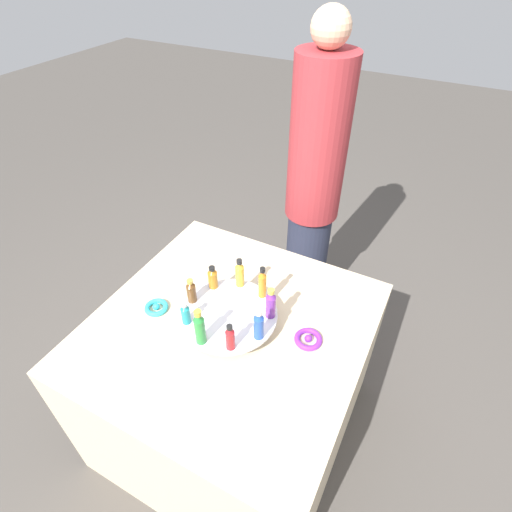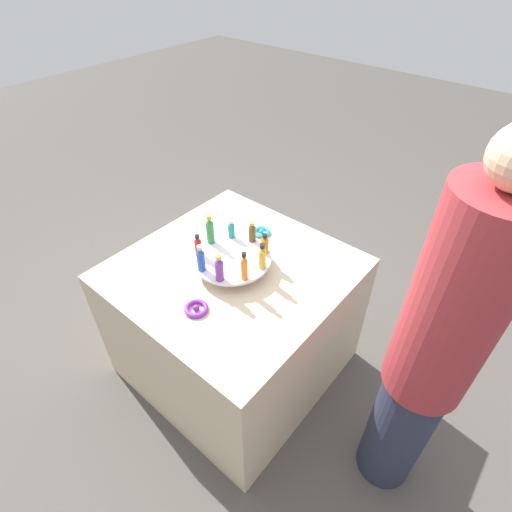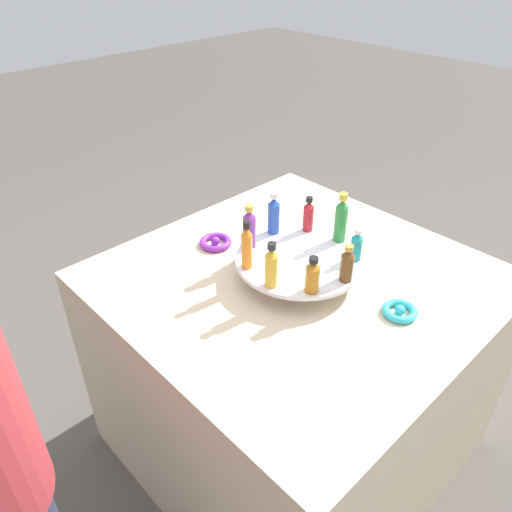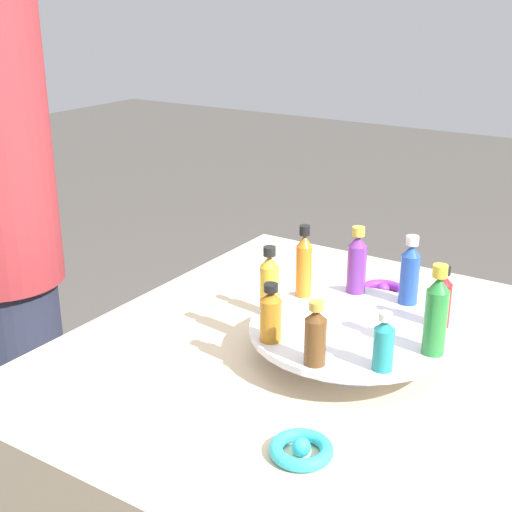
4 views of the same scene
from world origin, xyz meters
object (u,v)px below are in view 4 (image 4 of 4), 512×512
at_px(bottle_teal, 384,344).
at_px(bottle_gold, 269,283).
at_px(bottle_purple, 357,262).
at_px(bottle_amber, 271,315).
at_px(display_stand, 351,336).
at_px(bottle_green, 436,313).
at_px(bottle_brown, 315,335).
at_px(ribbon_bow_teal, 301,449).
at_px(bottle_orange, 304,264).
at_px(ribbon_bow_purple, 383,291).
at_px(bottle_blue, 410,273).
at_px(bottle_red, 442,299).

relative_size(bottle_teal, bottle_gold, 0.75).
distance_m(bottle_purple, bottle_amber, 0.26).
bearing_deg(bottle_gold, bottle_purple, 63.33).
height_order(display_stand, bottle_green, bottle_green).
bearing_deg(bottle_brown, bottle_amber, 163.33).
xyz_separation_m(bottle_gold, bottle_brown, (0.15, -0.12, -0.01)).
distance_m(bottle_gold, bottle_brown, 0.19).
height_order(bottle_gold, ribbon_bow_teal, bottle_gold).
xyz_separation_m(bottle_teal, ribbon_bow_teal, (-0.04, -0.18, -0.10)).
height_order(bottle_amber, bottle_brown, bottle_brown).
bearing_deg(bottle_orange, bottle_brown, -56.67).
bearing_deg(bottle_teal, display_stand, 133.33).
xyz_separation_m(bottle_amber, ribbon_bow_teal, (0.15, -0.17, -0.10)).
distance_m(display_stand, bottle_purple, 0.17).
bearing_deg(bottle_gold, display_stand, 13.33).
bearing_deg(ribbon_bow_teal, bottle_purple, 106.25).
height_order(bottle_amber, ribbon_bow_purple, bottle_amber).
bearing_deg(display_stand, bottle_teal, -46.67).
distance_m(bottle_brown, ribbon_bow_purple, 0.45).
relative_size(bottle_teal, bottle_purple, 0.72).
bearing_deg(bottle_teal, bottle_green, 63.33).
relative_size(bottle_teal, bottle_blue, 0.72).
bearing_deg(bottle_green, bottle_amber, -156.67).
xyz_separation_m(bottle_blue, bottle_brown, (-0.03, -0.29, -0.01)).
xyz_separation_m(bottle_teal, bottle_purple, (-0.16, 0.25, 0.02)).
relative_size(bottle_purple, ribbon_bow_teal, 1.44).
height_order(bottle_orange, bottle_amber, bottle_orange).
xyz_separation_m(bottle_green, bottle_orange, (-0.28, 0.08, -0.00)).
relative_size(bottle_orange, bottle_amber, 1.39).
height_order(display_stand, bottle_brown, bottle_brown).
relative_size(bottle_orange, bottle_gold, 1.10).
relative_size(bottle_red, bottle_orange, 0.79).
relative_size(bottle_green, bottle_gold, 1.18).
relative_size(bottle_blue, bottle_amber, 1.30).
distance_m(bottle_red, ribbon_bow_teal, 0.39).
height_order(bottle_brown, ribbon_bow_purple, bottle_brown).
distance_m(bottle_purple, bottle_orange, 0.10).
height_order(ribbon_bow_purple, ribbon_bow_teal, ribbon_bow_purple).
bearing_deg(bottle_brown, bottle_purple, 103.33).
distance_m(display_stand, bottle_orange, 0.17).
bearing_deg(bottle_blue, bottle_purple, -176.67).
bearing_deg(bottle_green, bottle_orange, 163.33).
relative_size(bottle_teal, bottle_red, 0.86).
bearing_deg(display_stand, bottle_amber, -126.67).
bearing_deg(bottle_orange, bottle_teal, -36.67).
distance_m(bottle_amber, ribbon_bow_teal, 0.25).
bearing_deg(bottle_amber, bottle_red, 43.33).
bearing_deg(bottle_blue, bottle_red, -36.67).
bearing_deg(bottle_brown, bottle_gold, 143.33).
relative_size(bottle_red, bottle_brown, 1.04).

